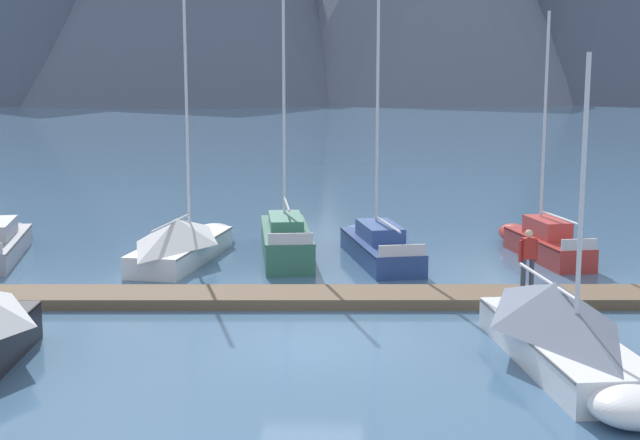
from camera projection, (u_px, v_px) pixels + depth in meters
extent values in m
plane|color=#426689|center=(311.00, 346.00, 20.78)|extent=(700.00, 700.00, 0.00)
cube|color=brown|center=(317.00, 297.00, 24.70)|extent=(26.01, 2.82, 0.30)
cylinder|color=#38383D|center=(317.00, 305.00, 23.94)|extent=(24.91, 1.20, 0.24)
cylinder|color=#38383D|center=(317.00, 291.00, 25.46)|extent=(24.91, 1.20, 0.24)
ellipsoid|color=#93939E|center=(10.00, 232.00, 33.62)|extent=(1.84, 2.20, 0.68)
cube|color=silver|center=(182.00, 251.00, 30.06)|extent=(2.67, 6.25, 0.72)
ellipsoid|color=silver|center=(213.00, 233.00, 33.35)|extent=(1.81, 2.36, 0.68)
cube|color=slate|center=(182.00, 242.00, 30.00)|extent=(2.69, 6.13, 0.06)
cylinder|color=silver|center=(187.00, 118.00, 30.12)|extent=(0.10, 0.10, 8.19)
cylinder|color=silver|center=(171.00, 223.00, 28.97)|extent=(0.62, 3.48, 0.08)
pyramid|color=silver|center=(177.00, 231.00, 29.49)|extent=(2.73, 5.09, 0.83)
cube|color=#336B56|center=(286.00, 243.00, 30.58)|extent=(2.29, 6.09, 1.03)
ellipsoid|color=#336B56|center=(282.00, 227.00, 33.72)|extent=(1.48, 1.47, 0.98)
cube|color=#163027|center=(286.00, 230.00, 30.50)|extent=(2.32, 5.97, 0.06)
cylinder|color=silver|center=(284.00, 106.00, 30.61)|extent=(0.10, 0.10, 8.34)
cylinder|color=silver|center=(287.00, 204.00, 29.62)|extent=(0.46, 3.07, 0.08)
cube|color=#3A7560|center=(286.00, 222.00, 30.61)|extent=(1.42, 2.79, 0.42)
cube|color=silver|center=(290.00, 239.00, 27.63)|extent=(1.41, 0.28, 0.36)
cube|color=navy|center=(381.00, 251.00, 29.96)|extent=(2.79, 5.77, 0.74)
ellipsoid|color=navy|center=(360.00, 235.00, 33.00)|extent=(1.80, 2.29, 0.71)
cube|color=#121D39|center=(381.00, 241.00, 29.90)|extent=(2.81, 5.67, 0.06)
cylinder|color=silver|center=(377.00, 118.00, 29.86)|extent=(0.10, 0.10, 8.17)
cylinder|color=silver|center=(388.00, 224.00, 28.91)|extent=(0.74, 3.06, 0.08)
cube|color=#2F4A8A|center=(380.00, 232.00, 29.98)|extent=(1.66, 2.69, 0.54)
cube|color=silver|center=(402.00, 251.00, 27.25)|extent=(1.47, 0.41, 0.36)
cube|color=white|center=(561.00, 349.00, 19.37)|extent=(2.72, 6.48, 0.74)
ellipsoid|color=white|center=(631.00, 406.00, 16.03)|extent=(1.77, 1.78, 0.71)
cube|color=slate|center=(562.00, 334.00, 19.32)|extent=(2.74, 6.36, 0.06)
cylinder|color=silver|center=(582.00, 201.00, 18.09)|extent=(0.10, 0.10, 6.00)
cylinder|color=silver|center=(547.00, 281.00, 20.18)|extent=(0.59, 3.53, 0.08)
pyramid|color=slate|center=(555.00, 304.00, 19.69)|extent=(2.78, 5.27, 1.00)
cube|color=#B2332D|center=(548.00, 248.00, 30.35)|extent=(2.30, 4.86, 0.77)
ellipsoid|color=#B2332D|center=(516.00, 234.00, 32.99)|extent=(1.56, 2.37, 0.73)
cube|color=#501614|center=(548.00, 238.00, 30.29)|extent=(2.31, 4.77, 0.06)
cylinder|color=silver|center=(545.00, 125.00, 30.30)|extent=(0.10, 0.10, 7.61)
cylinder|color=silver|center=(559.00, 217.00, 29.44)|extent=(0.68, 2.74, 0.08)
cube|color=#C03A35|center=(547.00, 228.00, 30.35)|extent=(1.35, 2.26, 0.62)
cube|color=silver|center=(579.00, 245.00, 28.06)|extent=(1.18, 0.35, 0.36)
cylinder|color=#384256|center=(523.00, 274.00, 24.97)|extent=(0.14, 0.14, 0.86)
cylinder|color=#384256|center=(532.00, 273.00, 25.04)|extent=(0.14, 0.14, 0.86)
cube|color=#B22823|center=(528.00, 248.00, 24.88)|extent=(0.43, 0.32, 0.60)
sphere|color=beige|center=(529.00, 234.00, 24.81)|extent=(0.22, 0.22, 0.22)
cylinder|color=#B22823|center=(520.00, 251.00, 24.83)|extent=(0.09, 0.09, 0.62)
cylinder|color=#B22823|center=(536.00, 250.00, 24.96)|extent=(0.09, 0.09, 0.62)
sphere|color=red|center=(594.00, 327.00, 21.64)|extent=(0.40, 0.40, 0.40)
cylinder|color=#262628|center=(595.00, 317.00, 21.60)|extent=(0.06, 0.06, 0.08)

